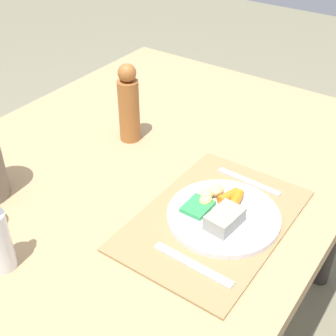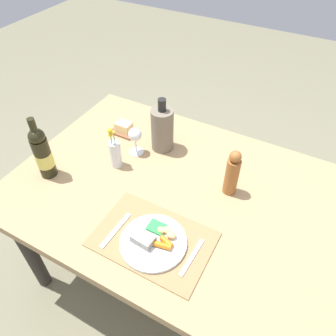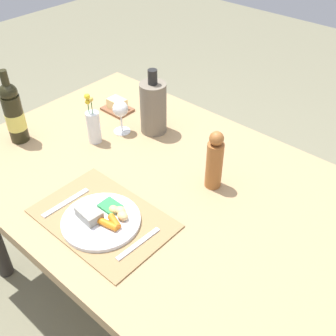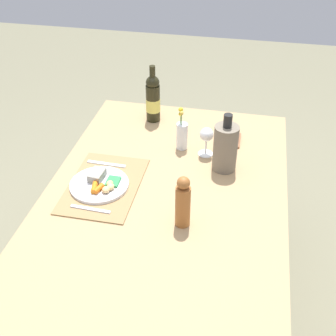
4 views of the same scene
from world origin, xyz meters
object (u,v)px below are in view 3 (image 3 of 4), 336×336
(cooler_bottle, at_px, (153,107))
(butter_dish, at_px, (117,106))
(fork, at_px, (66,203))
(dinner_plate, at_px, (102,219))
(flower_vase, at_px, (93,125))
(knife, at_px, (138,244))
(dining_table, at_px, (158,195))
(wine_bottle, at_px, (14,113))
(pepper_mill, at_px, (215,161))
(wine_glass, at_px, (121,111))

(cooler_bottle, distance_m, butter_dish, 0.26)
(fork, distance_m, butter_dish, 0.64)
(dinner_plate, distance_m, fork, 0.16)
(cooler_bottle, distance_m, flower_vase, 0.26)
(knife, distance_m, butter_dish, 0.82)
(dining_table, distance_m, knife, 0.34)
(dining_table, height_order, dinner_plate, dinner_plate)
(wine_bottle, relative_size, pepper_mill, 1.36)
(cooler_bottle, bearing_deg, pepper_mill, -16.77)
(fork, bearing_deg, wine_glass, 114.45)
(dining_table, bearing_deg, wine_bottle, -162.38)
(fork, height_order, cooler_bottle, cooler_bottle)
(fork, distance_m, knife, 0.32)
(knife, bearing_deg, cooler_bottle, 131.38)
(fork, bearing_deg, flower_vase, 125.99)
(flower_vase, bearing_deg, wine_glass, 75.49)
(dinner_plate, relative_size, knife, 1.49)
(wine_bottle, bearing_deg, dinner_plate, -8.73)
(dining_table, xyz_separation_m, cooler_bottle, (-0.23, 0.23, 0.19))
(dinner_plate, xyz_separation_m, wine_bottle, (-0.62, 0.09, 0.11))
(butter_dish, xyz_separation_m, wine_glass, (0.14, -0.11, 0.08))
(flower_vase, bearing_deg, dinner_plate, -38.07)
(knife, distance_m, flower_vase, 0.61)
(butter_dish, bearing_deg, fork, -58.97)
(cooler_bottle, relative_size, pepper_mill, 1.23)
(fork, relative_size, cooler_bottle, 0.66)
(wine_bottle, xyz_separation_m, pepper_mill, (0.77, 0.30, -0.02))
(knife, relative_size, flower_vase, 0.78)
(pepper_mill, xyz_separation_m, flower_vase, (-0.53, -0.10, -0.03))
(knife, bearing_deg, dining_table, 124.84)
(knife, distance_m, wine_glass, 0.65)
(wine_bottle, height_order, wine_glass, wine_bottle)
(dinner_plate, relative_size, wine_bottle, 0.83)
(cooler_bottle, distance_m, wine_bottle, 0.56)
(knife, height_order, flower_vase, flower_vase)
(fork, relative_size, pepper_mill, 0.81)
(dining_table, distance_m, pepper_mill, 0.28)
(pepper_mill, bearing_deg, wine_glass, 177.11)
(cooler_bottle, height_order, flower_vase, cooler_bottle)
(wine_bottle, bearing_deg, dining_table, 17.62)
(dinner_plate, xyz_separation_m, knife, (0.16, 0.01, -0.01))
(knife, relative_size, wine_glass, 1.19)
(wine_glass, bearing_deg, dinner_plate, -50.48)
(dining_table, distance_m, wine_glass, 0.40)
(butter_dish, xyz_separation_m, pepper_mill, (0.64, -0.13, 0.09))
(fork, relative_size, flower_vase, 0.84)
(dining_table, distance_m, flower_vase, 0.39)
(dining_table, xyz_separation_m, fork, (-0.14, -0.31, 0.09))
(dinner_plate, bearing_deg, cooler_bottle, 115.79)
(dinner_plate, height_order, wine_bottle, wine_bottle)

